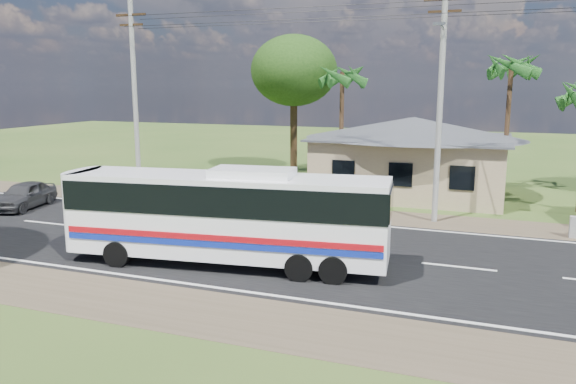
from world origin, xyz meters
name	(u,v)px	position (x,y,z in m)	size (l,w,h in m)	color
ground	(333,254)	(0.00, 0.00, 0.00)	(120.00, 120.00, 0.00)	#2F4D1B
road	(333,254)	(0.00, 0.00, 0.01)	(120.00, 16.00, 0.03)	black
house	(412,148)	(1.00, 13.00, 2.64)	(12.40, 10.00, 5.00)	tan
utility_poles	(433,95)	(2.67, 6.49, 5.77)	(32.80, 2.22, 11.00)	#9E9E99
palm_mid	(511,67)	(6.00, 15.50, 7.16)	(2.80, 2.80, 8.20)	#47301E
palm_far	(342,77)	(-4.00, 16.00, 6.68)	(2.80, 2.80, 7.70)	#47301E
tree_behind_house	(294,71)	(-8.00, 18.00, 7.12)	(6.00, 6.00, 9.61)	#47301E
coach_bus	(227,210)	(-3.09, -2.49, 1.97)	(11.28, 3.72, 3.44)	white
small_car	(24,195)	(-16.91, 2.18, 0.68)	(1.61, 4.00, 1.36)	#2C2C2E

